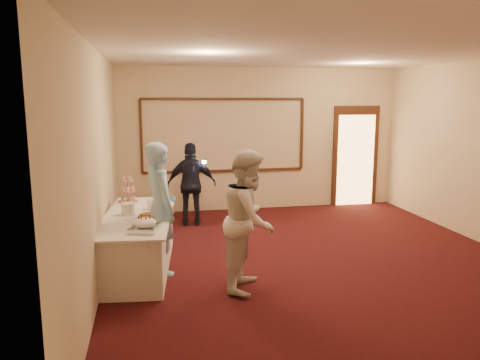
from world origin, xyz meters
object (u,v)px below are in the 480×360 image
object	(u,v)px
man	(160,208)
buffet_table	(139,242)
tart	(149,217)
woman	(249,220)
pavlova_tray	(145,225)
guest	(192,184)
plate_stack_a	(128,209)
plate_stack_b	(153,204)
cupcake_stand	(128,192)

from	to	relation	value
man	buffet_table	bearing A→B (deg)	38.54
tart	woman	xyz separation A→B (m)	(1.22, -0.72, 0.08)
pavlova_tray	guest	size ratio (longest dim) A/B	0.33
plate_stack_a	plate_stack_b	world-z (taller)	plate_stack_a
pavlova_tray	man	world-z (taller)	man
plate_stack_a	plate_stack_b	xyz separation A→B (m)	(0.34, 0.27, -0.01)
plate_stack_a	cupcake_stand	bearing A→B (deg)	92.09
tart	man	size ratio (longest dim) A/B	0.17
pavlova_tray	plate_stack_b	size ratio (longest dim) A/B	2.88
pavlova_tray	woman	distance (m)	1.28
plate_stack_a	man	xyz separation A→B (m)	(0.44, -0.26, 0.05)
man	guest	distance (m)	2.43
buffet_table	man	size ratio (longest dim) A/B	1.36
guest	woman	bearing A→B (deg)	103.84
pavlova_tray	cupcake_stand	world-z (taller)	cupcake_stand
man	guest	size ratio (longest dim) A/B	1.16
pavlova_tray	woman	xyz separation A→B (m)	(1.27, -0.16, 0.04)
man	woman	bearing A→B (deg)	-141.89
tart	pavlova_tray	bearing A→B (deg)	-94.95
guest	tart	bearing A→B (deg)	77.32
plate_stack_a	tart	world-z (taller)	plate_stack_a
woman	guest	bearing A→B (deg)	30.87
plate_stack_b	guest	size ratio (longest dim) A/B	0.11
plate_stack_a	buffet_table	bearing A→B (deg)	-19.73
buffet_table	plate_stack_a	bearing A→B (deg)	160.27
buffet_table	plate_stack_a	xyz separation A→B (m)	(-0.13, 0.05, 0.46)
plate_stack_a	tart	distance (m)	0.40
pavlova_tray	plate_stack_a	xyz separation A→B (m)	(-0.23, 0.83, 0.01)
woman	guest	distance (m)	3.11
cupcake_stand	plate_stack_a	world-z (taller)	cupcake_stand
plate_stack_b	man	distance (m)	0.54
cupcake_stand	man	distance (m)	1.20
man	guest	world-z (taller)	man
plate_stack_b	tart	bearing A→B (deg)	-96.51
woman	man	bearing A→B (deg)	78.35
tart	man	xyz separation A→B (m)	(0.16, 0.02, 0.10)
plate_stack_b	woman	distance (m)	1.71
pavlova_tray	plate_stack_a	bearing A→B (deg)	105.68
pavlova_tray	cupcake_stand	bearing A→B (deg)	98.98
tart	plate_stack_b	bearing A→B (deg)	83.49
man	guest	xyz separation A→B (m)	(0.64, 2.34, -0.12)
buffet_table	woman	bearing A→B (deg)	-34.44
woman	plate_stack_a	bearing A→B (deg)	79.55
pavlova_tray	cupcake_stand	size ratio (longest dim) A/B	1.17
buffet_table	guest	distance (m)	2.37
pavlova_tray	guest	distance (m)	3.04
buffet_table	man	world-z (taller)	man
cupcake_stand	man	world-z (taller)	man
tart	guest	bearing A→B (deg)	71.46
tart	woman	size ratio (longest dim) A/B	0.17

